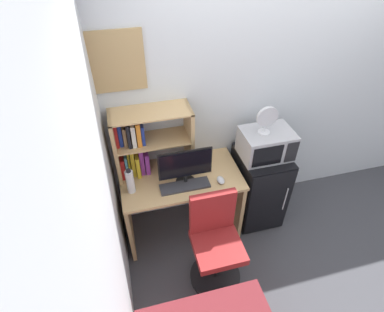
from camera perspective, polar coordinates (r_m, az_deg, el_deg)
The scene contains 13 objects.
wall_back at distance 3.30m, azimuth 20.93°, elevation 11.35°, with size 6.40×0.04×2.60m, color silver.
wall_left at distance 1.61m, azimuth -15.57°, elevation -24.47°, with size 0.04×4.40×2.60m, color silver.
desk at distance 3.02m, azimuth -2.00°, elevation -7.22°, with size 1.13×0.63×0.77m.
hutch_bookshelf at distance 2.75m, azimuth -9.52°, elevation 2.45°, with size 0.70×0.30×0.64m.
monitor at distance 2.65m, azimuth -1.26°, elevation -1.91°, with size 0.48×0.18×0.36m.
keyboard at distance 2.74m, azimuth -1.34°, elevation -5.66°, with size 0.45×0.14×0.02m, color #333338.
computer_mouse at distance 2.79m, azimuth 5.42°, elevation -4.55°, with size 0.07×0.11×0.04m, color silver.
water_bottle at distance 2.68m, azimuth -11.54°, elevation -4.71°, with size 0.07×0.07×0.25m.
mini_fridge at distance 3.31m, azimuth 12.31°, elevation -5.55°, with size 0.47×0.55×0.85m.
microwave at distance 2.95m, azimuth 13.76°, elevation 2.24°, with size 0.48×0.36×0.27m.
desk_fan at distance 2.77m, azimuth 13.88°, elevation 6.81°, with size 0.20×0.11×0.27m.
desk_chair at distance 2.77m, azimuth 4.39°, elevation -16.43°, with size 0.47×0.47×0.95m.
wall_corkboard at distance 2.51m, azimuth -16.00°, elevation 16.44°, with size 0.61×0.02×0.48m, color tan.
Camera 1 is at (-1.41, -2.35, 2.71)m, focal length 28.35 mm.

